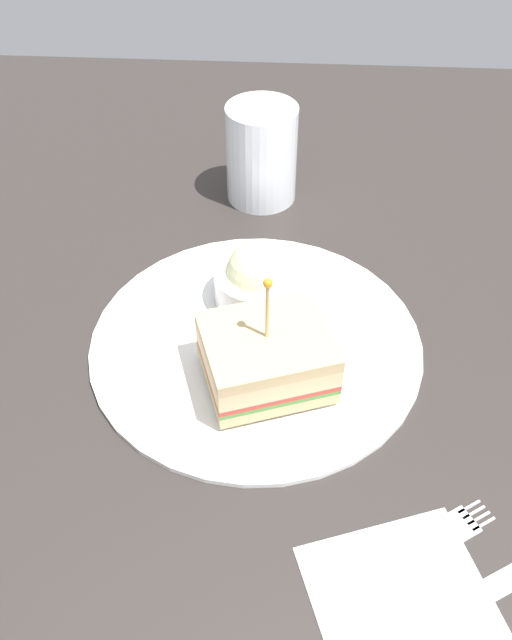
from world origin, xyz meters
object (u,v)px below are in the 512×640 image
at_px(plate, 256,340).
at_px(sandwich_half_center, 267,357).
at_px(napkin, 401,598).
at_px(drink_glass, 262,160).
at_px(knife, 464,604).
at_px(coleslaw_bowl, 259,278).
at_px(fork, 432,541).

height_order(plate, sandwich_half_center, sandwich_half_center).
xyz_separation_m(sandwich_half_center, napkin, (-0.10, 0.17, -0.03)).
distance_m(sandwich_half_center, drink_glass, 0.27).
bearing_deg(drink_glass, knife, 109.04).
bearing_deg(drink_glass, coleslaw_bowl, 92.55).
bearing_deg(plate, knife, 123.70).
relative_size(plate, knife, 2.57).
height_order(drink_glass, knife, drink_glass).
bearing_deg(fork, knife, 110.20).
xyz_separation_m(sandwich_half_center, coleslaw_bowl, (0.01, -0.10, -0.00)).
relative_size(sandwich_half_center, knife, 1.06).
relative_size(sandwich_half_center, coleslaw_bowl, 1.45).
distance_m(sandwich_half_center, fork, 0.18).
height_order(sandwich_half_center, drink_glass, sandwich_half_center).
xyz_separation_m(plate, napkin, (-0.11, 0.22, -0.00)).
height_order(sandwich_half_center, fork, sandwich_half_center).
bearing_deg(knife, napkin, -2.25).
relative_size(coleslaw_bowl, fork, 0.71).
xyz_separation_m(plate, drink_glass, (0.01, -0.23, 0.04)).
bearing_deg(napkin, coleslaw_bowl, -68.28).
height_order(coleslaw_bowl, drink_glass, drink_glass).
xyz_separation_m(sandwich_half_center, drink_glass, (0.02, -0.27, 0.01)).
height_order(napkin, fork, fork).
xyz_separation_m(plate, knife, (-0.15, 0.22, -0.00)).
distance_m(coleslaw_bowl, knife, 0.31).
height_order(plate, knife, plate).
distance_m(coleslaw_bowl, drink_glass, 0.18).
relative_size(fork, knife, 1.04).
xyz_separation_m(coleslaw_bowl, knife, (-0.15, 0.27, -0.03)).
bearing_deg(coleslaw_bowl, sandwich_half_center, 96.97).
bearing_deg(knife, drink_glass, -70.96).
xyz_separation_m(sandwich_half_center, fork, (-0.12, 0.13, -0.03)).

